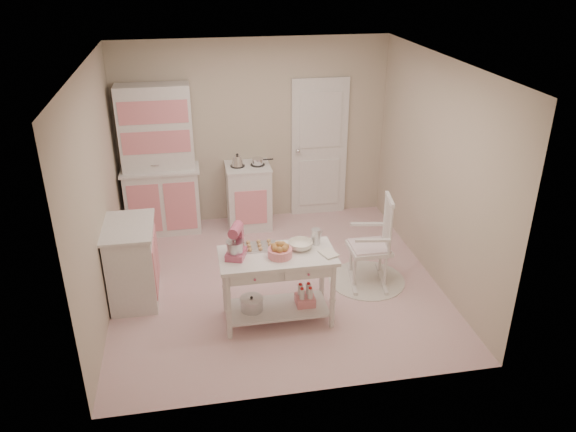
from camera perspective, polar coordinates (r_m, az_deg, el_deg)
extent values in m
plane|color=#C87D81|center=(6.83, -1.24, -6.68)|extent=(3.80, 3.80, 0.00)
cube|color=white|center=(5.88, -1.48, 15.34)|extent=(3.80, 3.80, 0.04)
cube|color=beige|center=(8.02, -3.50, 8.47)|extent=(3.80, 0.04, 2.60)
cube|color=beige|center=(4.56, 2.40, -5.29)|extent=(3.80, 0.04, 2.60)
cube|color=beige|center=(6.26, -18.82, 2.16)|extent=(0.04, 3.80, 2.60)
cube|color=beige|center=(6.77, 14.78, 4.44)|extent=(0.04, 3.80, 2.60)
cube|color=silver|center=(8.23, 3.20, 6.89)|extent=(0.82, 0.05, 2.04)
cube|color=silver|center=(7.83, -12.98, 5.45)|extent=(1.06, 0.50, 2.08)
cube|color=silver|center=(8.02, -4.02, 2.07)|extent=(0.62, 0.57, 0.92)
cube|color=silver|center=(6.54, -15.51, -4.56)|extent=(0.54, 0.84, 0.92)
cylinder|color=white|center=(6.91, 7.99, -6.46)|extent=(0.92, 0.92, 0.01)
cube|color=silver|center=(6.64, 8.27, -2.46)|extent=(0.59, 0.79, 1.10)
cube|color=silver|center=(5.98, -1.07, -7.26)|extent=(1.20, 0.60, 0.80)
cube|color=#CC567A|center=(5.67, -5.35, -2.67)|extent=(0.28, 0.33, 0.34)
cube|color=silver|center=(5.91, -2.82, -3.13)|extent=(0.34, 0.24, 0.02)
cylinder|color=pink|center=(5.71, -0.82, -3.74)|extent=(0.25, 0.25, 0.09)
imported|color=white|center=(5.86, 1.29, -2.97)|extent=(0.26, 0.26, 0.08)
cylinder|color=silver|center=(5.95, 2.84, -2.08)|extent=(0.10, 0.10, 0.17)
imported|color=white|center=(5.74, 3.54, -4.01)|extent=(0.21, 0.24, 0.02)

